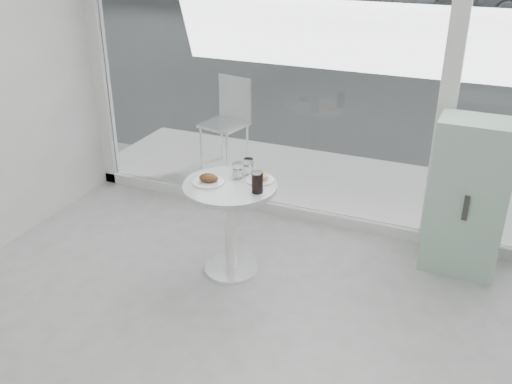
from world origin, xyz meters
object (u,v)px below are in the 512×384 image
at_px(patio_chair, 228,117).
at_px(water_tumbler_a, 238,171).
at_px(mint_cabinet, 468,197).
at_px(plate_donut, 260,178).
at_px(main_table, 230,210).
at_px(water_tumbler_b, 248,167).
at_px(plate_fritter, 209,180).
at_px(cola_glass, 257,183).

distance_m(patio_chair, water_tumbler_a, 2.00).
height_order(mint_cabinet, plate_donut, mint_cabinet).
bearing_deg(main_table, mint_cabinet, 25.14).
relative_size(plate_donut, water_tumbler_b, 1.76).
relative_size(main_table, mint_cabinet, 0.61).
relative_size(plate_fritter, cola_glass, 1.48).
bearing_deg(plate_donut, main_table, -140.13).
distance_m(plate_fritter, cola_glass, 0.41).
height_order(plate_fritter, plate_donut, plate_fritter).
height_order(plate_donut, cola_glass, cola_glass).
xyz_separation_m(plate_fritter, water_tumbler_a, (0.16, 0.17, 0.03)).
xyz_separation_m(patio_chair, plate_donut, (1.11, -1.75, 0.18)).
bearing_deg(plate_donut, water_tumbler_a, -173.88).
relative_size(mint_cabinet, cola_glass, 7.72).
distance_m(plate_fritter, water_tumbler_a, 0.24).
distance_m(main_table, water_tumbler_a, 0.31).
distance_m(main_table, cola_glass, 0.39).
bearing_deg(plate_fritter, main_table, 13.23).
relative_size(main_table, plate_fritter, 3.19).
bearing_deg(water_tumbler_a, water_tumbler_b, 65.26).
bearing_deg(cola_glass, water_tumbler_b, 124.77).
height_order(plate_donut, water_tumbler_b, water_tumbler_b).
bearing_deg(water_tumbler_a, main_table, -91.57).
bearing_deg(cola_glass, mint_cabinet, 30.22).
height_order(main_table, plate_fritter, plate_fritter).
xyz_separation_m(plate_fritter, plate_donut, (0.34, 0.19, -0.01)).
height_order(mint_cabinet, patio_chair, mint_cabinet).
bearing_deg(patio_chair, water_tumbler_b, -47.05).
distance_m(mint_cabinet, plate_donut, 1.63).
bearing_deg(cola_glass, plate_donut, 106.92).
bearing_deg(plate_donut, water_tumbler_b, 149.02).
bearing_deg(water_tumbler_b, cola_glass, -55.23).
xyz_separation_m(main_table, water_tumbler_a, (0.00, 0.13, 0.28)).
distance_m(water_tumbler_b, cola_glass, 0.34).
bearing_deg(mint_cabinet, water_tumbler_b, -159.90).
height_order(patio_chair, cola_glass, patio_chair).
xyz_separation_m(patio_chair, plate_fritter, (0.76, -1.94, 0.18)).
relative_size(main_table, water_tumbler_a, 6.07).
distance_m(main_table, patio_chair, 2.11).
xyz_separation_m(mint_cabinet, patio_chair, (-2.60, 1.11, -0.01)).
relative_size(patio_chair, water_tumbler_a, 7.84).
distance_m(plate_fritter, water_tumbler_b, 0.34).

